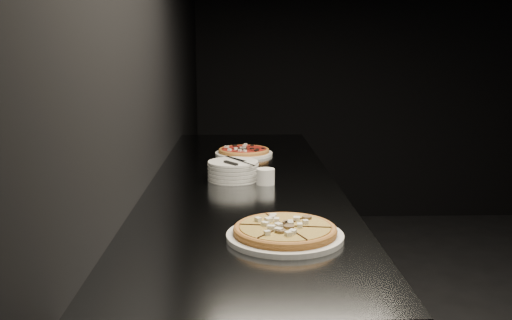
{
  "coord_description": "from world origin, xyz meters",
  "views": [
    {
      "loc": [
        -2.14,
        -2.25,
        1.45
      ],
      "look_at": [
        -2.08,
        -0.09,
        1.02
      ],
      "focal_mm": 40.0,
      "sensor_mm": 36.0,
      "label": 1
    }
  ],
  "objects_px": {
    "counter": "(244,286)",
    "pizza_tomato": "(244,151)",
    "plate_stack": "(233,170)",
    "pizza_mushroom": "(285,232)",
    "ramekin": "(266,176)",
    "cutlery": "(235,161)"
  },
  "relations": [
    {
      "from": "pizza_mushroom",
      "to": "cutlery",
      "type": "xyz_separation_m",
      "value": [
        -0.15,
        0.72,
        0.06
      ]
    },
    {
      "from": "plate_stack",
      "to": "pizza_mushroom",
      "type": "bearing_deg",
      "value": -78.21
    },
    {
      "from": "pizza_mushroom",
      "to": "ramekin",
      "type": "relative_size",
      "value": 4.65
    },
    {
      "from": "counter",
      "to": "pizza_tomato",
      "type": "relative_size",
      "value": 8.53
    },
    {
      "from": "ramekin",
      "to": "plate_stack",
      "type": "bearing_deg",
      "value": 146.51
    },
    {
      "from": "cutlery",
      "to": "ramekin",
      "type": "relative_size",
      "value": 2.91
    },
    {
      "from": "pizza_tomato",
      "to": "ramekin",
      "type": "relative_size",
      "value": 4.02
    },
    {
      "from": "plate_stack",
      "to": "ramekin",
      "type": "height_order",
      "value": "plate_stack"
    },
    {
      "from": "counter",
      "to": "cutlery",
      "type": "relative_size",
      "value": 11.79
    },
    {
      "from": "pizza_tomato",
      "to": "ramekin",
      "type": "height_order",
      "value": "ramekin"
    },
    {
      "from": "pizza_tomato",
      "to": "plate_stack",
      "type": "height_order",
      "value": "plate_stack"
    },
    {
      "from": "cutlery",
      "to": "ramekin",
      "type": "distance_m",
      "value": 0.15
    },
    {
      "from": "pizza_tomato",
      "to": "plate_stack",
      "type": "bearing_deg",
      "value": -94.99
    },
    {
      "from": "counter",
      "to": "pizza_mushroom",
      "type": "bearing_deg",
      "value": -81.19
    },
    {
      "from": "pizza_tomato",
      "to": "cutlery",
      "type": "height_order",
      "value": "cutlery"
    },
    {
      "from": "cutlery",
      "to": "ramekin",
      "type": "bearing_deg",
      "value": -66.12
    },
    {
      "from": "plate_stack",
      "to": "cutlery",
      "type": "bearing_deg",
      "value": -62.38
    },
    {
      "from": "plate_stack",
      "to": "ramekin",
      "type": "bearing_deg",
      "value": -33.49
    },
    {
      "from": "cutlery",
      "to": "counter",
      "type": "bearing_deg",
      "value": -16.06
    },
    {
      "from": "pizza_tomato",
      "to": "pizza_mushroom",
      "type": "bearing_deg",
      "value": -85.23
    },
    {
      "from": "counter",
      "to": "plate_stack",
      "type": "relative_size",
      "value": 11.99
    },
    {
      "from": "counter",
      "to": "pizza_tomato",
      "type": "distance_m",
      "value": 0.72
    }
  ]
}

